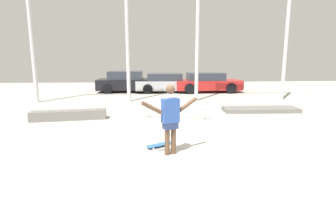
# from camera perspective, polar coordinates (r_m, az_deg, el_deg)

# --- Properties ---
(ground_plane) EXTENTS (36.00, 36.00, 0.00)m
(ground_plane) POSITION_cam_1_polar(r_m,az_deg,el_deg) (7.48, 1.25, -8.27)
(ground_plane) COLOR #B2ADA3
(skateboarder) EXTENTS (1.43, 0.68, 1.75)m
(skateboarder) POSITION_cam_1_polar(r_m,az_deg,el_deg) (6.43, 0.52, -2.36)
(skateboarder) COLOR brown
(skateboarder) RESTS_ON ground_plane
(skateboard) EXTENTS (0.77, 0.56, 0.08)m
(skateboard) POSITION_cam_1_polar(r_m,az_deg,el_deg) (7.19, -1.80, -8.51)
(skateboard) COLOR #2D66B2
(skateboard) RESTS_ON ground_plane
(grind_box) EXTENTS (2.85, 0.85, 0.37)m
(grind_box) POSITION_cam_1_polar(r_m,az_deg,el_deg) (10.85, -20.76, -1.96)
(grind_box) COLOR slate
(grind_box) RESTS_ON ground_plane
(manual_pad) EXTENTS (3.30, 1.03, 0.18)m
(manual_pad) POSITION_cam_1_polar(r_m,az_deg,el_deg) (12.40, 19.50, -0.83)
(manual_pad) COLOR slate
(manual_pad) RESTS_ON ground_plane
(grind_rail) EXTENTS (2.67, 0.57, 0.45)m
(grind_rail) POSITION_cam_1_polar(r_m,az_deg,el_deg) (10.31, 1.58, -0.90)
(grind_rail) COLOR #B7BABF
(grind_rail) RESTS_ON ground_plane
(canopy_support_left) EXTENTS (5.10, 0.20, 6.78)m
(canopy_support_left) POSITION_cam_1_polar(r_m,az_deg,el_deg) (14.82, -18.78, 16.26)
(canopy_support_left) COLOR silver
(canopy_support_left) RESTS_ON ground_plane
(canopy_support_right) EXTENTS (5.10, 0.20, 6.78)m
(canopy_support_right) POSITION_cam_1_polar(r_m,az_deg,el_deg) (15.16, 16.00, 16.27)
(canopy_support_right) COLOR silver
(canopy_support_right) RESTS_ON ground_plane
(parked_car_black) EXTENTS (4.19, 2.05, 1.44)m
(parked_car_black) POSITION_cam_1_polar(r_m,az_deg,el_deg) (18.38, -8.79, 5.11)
(parked_car_black) COLOR black
(parked_car_black) RESTS_ON ground_plane
(parked_car_silver) EXTENTS (4.24, 1.95, 1.29)m
(parked_car_silver) POSITION_cam_1_polar(r_m,az_deg,el_deg) (18.05, -0.39, 4.94)
(parked_car_silver) COLOR #B7BABF
(parked_car_silver) RESTS_ON ground_plane
(parked_car_red) EXTENTS (4.48, 2.00, 1.33)m
(parked_car_red) POSITION_cam_1_polar(r_m,az_deg,el_deg) (18.24, 8.52, 4.96)
(parked_car_red) COLOR red
(parked_car_red) RESTS_ON ground_plane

